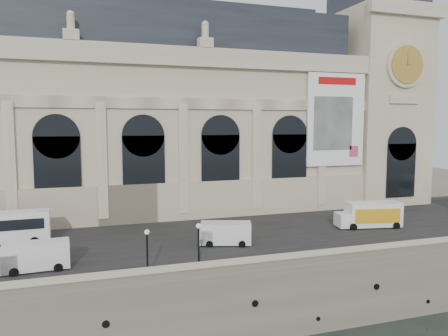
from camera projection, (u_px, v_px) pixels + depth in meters
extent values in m
cube|color=gray|center=(159.00, 222.00, 68.77)|extent=(160.00, 70.00, 6.00)
cube|color=#2D2D2D|center=(191.00, 236.00, 48.62)|extent=(160.00, 24.00, 0.06)
cube|color=gray|center=(230.00, 269.00, 35.90)|extent=(160.00, 1.20, 1.10)
cube|color=beige|center=(230.00, 262.00, 35.84)|extent=(160.00, 1.40, 0.12)
cube|color=beige|center=(120.00, 134.00, 61.70)|extent=(68.00, 18.00, 22.00)
cube|color=beige|center=(128.00, 205.00, 53.92)|extent=(68.60, 0.40, 5.00)
cube|color=beige|center=(125.00, 53.00, 51.92)|extent=(69.00, 0.80, 2.40)
cube|color=beige|center=(126.00, 103.00, 52.65)|extent=(68.00, 0.30, 1.40)
cube|color=#252B31|center=(118.00, 33.00, 60.28)|extent=(64.00, 15.00, 6.00)
cube|color=#252B31|center=(117.00, 6.00, 59.92)|extent=(56.00, 10.00, 1.20)
cube|color=beige|center=(10.00, 163.00, 49.22)|extent=(1.20, 0.50, 14.00)
cube|color=black|center=(58.00, 175.00, 51.00)|extent=(5.20, 0.25, 9.00)
cylinder|color=black|center=(56.00, 136.00, 50.54)|extent=(5.20, 0.25, 5.20)
cube|color=beige|center=(102.00, 161.00, 52.33)|extent=(1.20, 0.50, 14.00)
cube|color=black|center=(144.00, 172.00, 54.10)|extent=(5.20, 0.25, 9.00)
cylinder|color=black|center=(143.00, 136.00, 53.65)|extent=(5.20, 0.25, 5.20)
cube|color=beige|center=(183.00, 159.00, 55.44)|extent=(1.20, 0.50, 14.00)
cube|color=black|center=(221.00, 169.00, 57.21)|extent=(5.20, 0.25, 9.00)
cylinder|color=black|center=(221.00, 135.00, 56.76)|extent=(5.20, 0.25, 5.20)
cube|color=beige|center=(256.00, 157.00, 58.55)|extent=(1.20, 0.50, 14.00)
cube|color=black|center=(289.00, 167.00, 60.32)|extent=(5.20, 0.25, 9.00)
cylinder|color=black|center=(290.00, 134.00, 59.86)|extent=(5.20, 0.25, 5.20)
cube|color=beige|center=(322.00, 155.00, 61.66)|extent=(1.20, 0.50, 14.00)
cube|color=white|center=(336.00, 120.00, 61.58)|extent=(9.00, 0.35, 13.00)
cube|color=#B70D0C|center=(337.00, 81.00, 60.84)|extent=(6.00, 0.06, 1.00)
cube|color=gray|center=(333.00, 123.00, 61.29)|extent=(6.20, 0.06, 7.50)
cube|color=#C04351|center=(354.00, 151.00, 62.78)|extent=(1.40, 0.06, 1.60)
cube|color=beige|center=(373.00, 108.00, 70.89)|extent=(12.00, 14.00, 30.00)
cube|color=beige|center=(409.00, 8.00, 62.57)|extent=(13.00, 0.80, 2.00)
cylinder|color=beige|center=(406.00, 65.00, 63.43)|extent=(6.60, 0.50, 6.60)
cylinder|color=black|center=(407.00, 64.00, 63.15)|extent=(5.40, 0.15, 5.40)
cylinder|color=gold|center=(408.00, 64.00, 63.08)|extent=(5.50, 0.06, 5.50)
cube|color=gold|center=(408.00, 58.00, 62.91)|extent=(0.14, 0.05, 2.00)
cube|color=gold|center=(411.00, 65.00, 63.19)|extent=(1.40, 0.05, 0.14)
cube|color=black|center=(401.00, 170.00, 65.10)|extent=(5.00, 0.25, 8.00)
cylinder|color=black|center=(35.00, 242.00, 44.48)|extent=(0.98, 0.31, 0.98)
cylinder|color=black|center=(36.00, 236.00, 46.78)|extent=(0.98, 0.31, 0.98)
cube|color=white|center=(37.00, 255.00, 37.06)|extent=(5.39, 2.30, 2.26)
cube|color=white|center=(9.00, 262.00, 36.35)|extent=(1.58, 2.13, 1.57)
cube|color=black|center=(1.00, 256.00, 36.10)|extent=(0.14, 1.77, 0.79)
cylinder|color=black|center=(14.00, 272.00, 35.60)|extent=(0.76, 0.28, 0.75)
cylinder|color=black|center=(16.00, 265.00, 37.52)|extent=(0.76, 0.28, 0.75)
cylinder|color=black|center=(58.00, 268.00, 36.80)|extent=(0.76, 0.28, 0.75)
cylinder|color=black|center=(58.00, 260.00, 38.72)|extent=(0.76, 0.28, 0.75)
cube|color=white|center=(226.00, 233.00, 44.88)|extent=(5.49, 3.50, 2.18)
cube|color=white|center=(206.00, 236.00, 44.91)|extent=(1.99, 2.34, 1.52)
cube|color=black|center=(201.00, 231.00, 44.86)|extent=(0.59, 1.64, 0.76)
cylinder|color=black|center=(210.00, 244.00, 43.98)|extent=(0.76, 0.45, 0.72)
cylinder|color=black|center=(210.00, 239.00, 45.96)|extent=(0.76, 0.45, 0.72)
cylinder|color=black|center=(242.00, 244.00, 43.98)|extent=(0.76, 0.45, 0.72)
cylinder|color=black|center=(241.00, 239.00, 45.96)|extent=(0.76, 0.45, 0.72)
cube|color=white|center=(373.00, 214.00, 52.47)|extent=(6.76, 3.63, 2.89)
cube|color=gold|center=(378.00, 216.00, 51.22)|extent=(5.47, 1.11, 1.71)
cube|color=#B70D0C|center=(378.00, 216.00, 51.22)|extent=(3.16, 0.64, 0.64)
cube|color=white|center=(344.00, 220.00, 52.07)|extent=(2.12, 2.63, 1.60)
cylinder|color=black|center=(353.00, 227.00, 51.00)|extent=(0.90, 0.46, 0.86)
cylinder|color=black|center=(345.00, 222.00, 53.43)|extent=(0.90, 0.46, 0.86)
cylinder|color=black|center=(396.00, 226.00, 51.68)|extent=(0.90, 0.46, 0.86)
cylinder|color=black|center=(386.00, 221.00, 54.11)|extent=(0.90, 0.46, 0.86)
cylinder|color=black|center=(148.00, 277.00, 35.12)|extent=(0.42, 0.42, 0.38)
cylinder|color=black|center=(147.00, 256.00, 34.95)|extent=(0.15, 0.15, 3.78)
sphere|color=beige|center=(147.00, 232.00, 34.75)|extent=(0.42, 0.42, 0.42)
cylinder|color=black|center=(199.00, 272.00, 36.33)|extent=(0.44, 0.44, 0.40)
cylinder|color=black|center=(199.00, 251.00, 36.15)|extent=(0.16, 0.16, 3.98)
sphere|color=beige|center=(199.00, 226.00, 35.93)|extent=(0.44, 0.44, 0.44)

